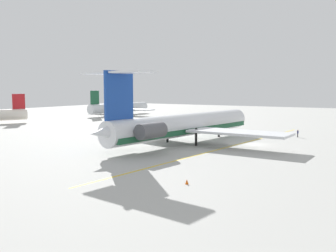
{
  "coord_description": "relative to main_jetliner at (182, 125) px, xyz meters",
  "views": [
    {
      "loc": [
        -68.07,
        -22.96,
        10.67
      ],
      "look_at": [
        -5.31,
        15.93,
        3.13
      ],
      "focal_mm": 39.85,
      "sensor_mm": 36.0,
      "label": 1
    }
  ],
  "objects": [
    {
      "name": "ground_crew_near_nose",
      "position": [
        21.8,
        -16.7,
        -2.58
      ],
      "size": [
        0.36,
        0.27,
        1.67
      ],
      "rotation": [
        0.0,
        0.0,
        0.97
      ],
      "color": "black",
      "rests_on": "ground"
    },
    {
      "name": "ground",
      "position": [
        6.59,
        -12.1,
        -3.64
      ],
      "size": [
        290.87,
        290.87,
        0.0
      ],
      "primitive_type": "plane",
      "color": "#ADADA8"
    },
    {
      "name": "main_jetliner",
      "position": [
        0.0,
        0.0,
        0.0
      ],
      "size": [
        45.75,
        40.51,
        13.33
      ],
      "rotation": [
        0.0,
        0.0,
        -0.13
      ],
      "color": "silver",
      "rests_on": "ground"
    },
    {
      "name": "taxiway_centreline",
      "position": [
        1.27,
        -9.11,
        -3.63
      ],
      "size": [
        70.65,
        7.32,
        0.01
      ],
      "primitive_type": "cube",
      "rotation": [
        0.0,
        0.0,
        -0.1
      ],
      "color": "gold",
      "rests_on": "ground"
    },
    {
      "name": "airliner_mid_right",
      "position": [
        55.27,
        59.47,
        -0.77
      ],
      "size": [
        32.5,
        32.13,
        9.71
      ],
      "rotation": [
        0.0,
        0.0,
        -0.07
      ],
      "color": "silver",
      "rests_on": "ground"
    },
    {
      "name": "safety_cone_nose",
      "position": [
        -25.84,
        -15.45,
        -3.36
      ],
      "size": [
        0.4,
        0.4,
        0.55
      ],
      "primitive_type": "cone",
      "color": "#EA590F",
      "rests_on": "ground"
    }
  ]
}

